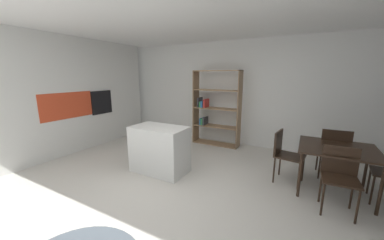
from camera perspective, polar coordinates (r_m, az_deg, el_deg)
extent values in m
plane|color=beige|center=(3.69, -5.49, -17.89)|extent=(10.15, 10.15, 0.00)
cube|color=white|center=(3.33, -6.55, 27.67)|extent=(7.37, 5.79, 0.06)
cube|color=white|center=(5.81, 10.36, 7.04)|extent=(7.37, 0.06, 2.71)
cube|color=silver|center=(5.78, -34.17, 5.16)|extent=(0.64, 5.21, 2.71)
cube|color=#CC4223|center=(5.62, -30.46, 3.35)|extent=(0.01, 1.22, 0.59)
cube|color=black|center=(6.12, -23.08, 4.40)|extent=(0.04, 0.59, 0.61)
cylinder|color=#B7BABC|center=(6.13, -23.48, 6.76)|extent=(0.02, 0.48, 0.02)
cube|color=silver|center=(4.15, -8.71, -7.79)|extent=(1.05, 0.61, 0.89)
cube|color=#997551|center=(5.87, 1.05, 3.57)|extent=(0.02, 0.35, 1.95)
cube|color=#997551|center=(5.42, 12.59, 2.58)|extent=(0.02, 0.35, 1.95)
cube|color=#997551|center=(5.55, 6.84, 13.01)|extent=(1.24, 0.35, 0.02)
cube|color=#997551|center=(5.84, 6.37, -6.29)|extent=(1.24, 0.35, 0.02)
cube|color=#997551|center=(5.71, 6.48, -1.63)|extent=(1.20, 0.35, 0.02)
cube|color=#997551|center=(5.62, 6.59, 3.11)|extent=(1.20, 0.35, 0.02)
cube|color=#997551|center=(5.56, 6.71, 7.97)|extent=(1.20, 0.35, 0.02)
cube|color=#2D6BAD|center=(5.85, 2.72, -0.24)|extent=(0.03, 0.29, 0.18)
cube|color=#338E4C|center=(5.83, 3.13, -0.28)|extent=(0.05, 0.29, 0.18)
cube|color=#38383D|center=(5.81, 3.60, -0.19)|extent=(0.05, 0.29, 0.21)
cube|color=#38383D|center=(5.80, 2.15, 4.83)|extent=(0.03, 0.29, 0.25)
cube|color=#338E4C|center=(5.78, 2.70, 4.28)|extent=(0.03, 0.29, 0.15)
cube|color=#2D6BAD|center=(5.75, 3.15, 4.32)|extent=(0.05, 0.29, 0.17)
cube|color=red|center=(5.72, 3.82, 4.55)|extent=(0.05, 0.29, 0.22)
cube|color=black|center=(4.00, 34.54, -6.31)|extent=(1.07, 0.96, 0.03)
cylinder|color=black|center=(3.70, 26.99, -13.00)|extent=(0.04, 0.04, 0.71)
cylinder|color=black|center=(3.82, 41.72, -14.03)|extent=(0.04, 0.04, 0.71)
cylinder|color=black|center=(4.48, 27.40, -8.70)|extent=(0.04, 0.04, 0.71)
cylinder|color=black|center=(4.58, 39.44, -9.70)|extent=(0.04, 0.04, 0.71)
cube|color=black|center=(4.64, 33.49, -7.12)|extent=(0.47, 0.48, 0.03)
cube|color=black|center=(4.38, 34.22, -5.09)|extent=(0.45, 0.06, 0.44)
cylinder|color=black|center=(4.93, 35.06, -9.26)|extent=(0.03, 0.03, 0.46)
cylinder|color=black|center=(4.87, 30.57, -8.97)|extent=(0.03, 0.03, 0.46)
cylinder|color=black|center=(4.57, 35.90, -10.94)|extent=(0.03, 0.03, 0.46)
cylinder|color=black|center=(4.51, 31.03, -10.67)|extent=(0.03, 0.03, 0.46)
cube|color=black|center=(4.05, 24.81, -8.83)|extent=(0.50, 0.48, 0.03)
cube|color=black|center=(4.02, 22.17, -5.49)|extent=(0.09, 0.42, 0.40)
cylinder|color=black|center=(3.94, 26.71, -13.40)|extent=(0.03, 0.03, 0.46)
cylinder|color=black|center=(4.27, 27.64, -11.51)|extent=(0.03, 0.03, 0.46)
cylinder|color=black|center=(4.01, 21.16, -12.45)|extent=(0.03, 0.03, 0.46)
cylinder|color=black|center=(4.34, 22.53, -10.69)|extent=(0.03, 0.03, 0.46)
cylinder|color=black|center=(4.42, 39.87, -12.36)|extent=(0.03, 0.03, 0.45)
cylinder|color=black|center=(4.10, 40.37, -14.19)|extent=(0.03, 0.03, 0.45)
cube|color=black|center=(3.52, 34.97, -13.02)|extent=(0.45, 0.42, 0.03)
cube|color=black|center=(3.61, 34.96, -8.80)|extent=(0.43, 0.05, 0.39)
cylinder|color=black|center=(3.44, 31.66, -17.70)|extent=(0.03, 0.03, 0.46)
cylinder|color=black|center=(3.51, 38.03, -17.95)|extent=(0.03, 0.03, 0.46)
cylinder|color=black|center=(3.74, 31.22, -15.21)|extent=(0.03, 0.03, 0.46)
cylinder|color=black|center=(3.80, 37.01, -15.50)|extent=(0.03, 0.03, 0.46)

